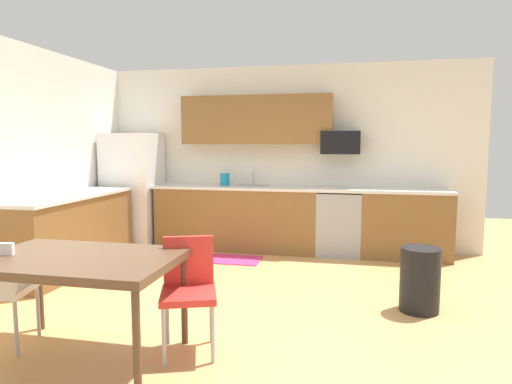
{
  "coord_description": "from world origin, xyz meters",
  "views": [
    {
      "loc": [
        1.06,
        -3.95,
        1.55
      ],
      "look_at": [
        0.0,
        1.0,
        1.0
      ],
      "focal_mm": 30.95,
      "sensor_mm": 36.0,
      "label": 1
    }
  ],
  "objects_px": {
    "microwave": "(340,143)",
    "dining_table": "(78,265)",
    "chair_near_table": "(189,285)",
    "refrigerator": "(133,190)",
    "trash_bin": "(420,280)",
    "kettle": "(225,180)",
    "oven_range": "(339,222)"
  },
  "relations": [
    {
      "from": "kettle",
      "to": "dining_table",
      "type": "bearing_deg",
      "value": -90.91
    },
    {
      "from": "microwave",
      "to": "trash_bin",
      "type": "distance_m",
      "value": 2.61
    },
    {
      "from": "refrigerator",
      "to": "dining_table",
      "type": "relative_size",
      "value": 1.22
    },
    {
      "from": "chair_near_table",
      "to": "kettle",
      "type": "bearing_deg",
      "value": 101.32
    },
    {
      "from": "chair_near_table",
      "to": "trash_bin",
      "type": "xyz_separation_m",
      "value": [
        1.82,
        1.18,
        -0.2
      ]
    },
    {
      "from": "refrigerator",
      "to": "dining_table",
      "type": "height_order",
      "value": "refrigerator"
    },
    {
      "from": "trash_bin",
      "to": "kettle",
      "type": "height_order",
      "value": "kettle"
    },
    {
      "from": "microwave",
      "to": "dining_table",
      "type": "bearing_deg",
      "value": -115.61
    },
    {
      "from": "chair_near_table",
      "to": "trash_bin",
      "type": "height_order",
      "value": "chair_near_table"
    },
    {
      "from": "oven_range",
      "to": "kettle",
      "type": "relative_size",
      "value": 4.55
    },
    {
      "from": "microwave",
      "to": "kettle",
      "type": "height_order",
      "value": "microwave"
    },
    {
      "from": "microwave",
      "to": "kettle",
      "type": "xyz_separation_m",
      "value": [
        -1.68,
        -0.05,
        -0.55
      ]
    },
    {
      "from": "oven_range",
      "to": "refrigerator",
      "type": "bearing_deg",
      "value": -178.52
    },
    {
      "from": "chair_near_table",
      "to": "microwave",
      "type": "bearing_deg",
      "value": 72.82
    },
    {
      "from": "chair_near_table",
      "to": "trash_bin",
      "type": "bearing_deg",
      "value": 32.86
    },
    {
      "from": "refrigerator",
      "to": "trash_bin",
      "type": "xyz_separation_m",
      "value": [
        3.89,
        -1.96,
        -0.55
      ]
    },
    {
      "from": "kettle",
      "to": "refrigerator",
      "type": "bearing_deg",
      "value": -174.76
    },
    {
      "from": "microwave",
      "to": "trash_bin",
      "type": "bearing_deg",
      "value": -69.59
    },
    {
      "from": "trash_bin",
      "to": "dining_table",
      "type": "bearing_deg",
      "value": -149.66
    },
    {
      "from": "dining_table",
      "to": "microwave",
      "type": "bearing_deg",
      "value": 64.39
    },
    {
      "from": "kettle",
      "to": "microwave",
      "type": "bearing_deg",
      "value": 1.7
    },
    {
      "from": "refrigerator",
      "to": "dining_table",
      "type": "bearing_deg",
      "value": -68.43
    },
    {
      "from": "oven_range",
      "to": "dining_table",
      "type": "xyz_separation_m",
      "value": [
        -1.74,
        -3.52,
        0.24
      ]
    },
    {
      "from": "oven_range",
      "to": "microwave",
      "type": "distance_m",
      "value": 1.12
    },
    {
      "from": "microwave",
      "to": "dining_table",
      "type": "distance_m",
      "value": 4.11
    },
    {
      "from": "refrigerator",
      "to": "kettle",
      "type": "relative_size",
      "value": 8.55
    },
    {
      "from": "refrigerator",
      "to": "chair_near_table",
      "type": "height_order",
      "value": "refrigerator"
    },
    {
      "from": "trash_bin",
      "to": "kettle",
      "type": "xyz_separation_m",
      "value": [
        -2.48,
        2.09,
        0.72
      ]
    },
    {
      "from": "oven_range",
      "to": "chair_near_table",
      "type": "distance_m",
      "value": 3.38
    },
    {
      "from": "oven_range",
      "to": "dining_table",
      "type": "distance_m",
      "value": 3.94
    },
    {
      "from": "refrigerator",
      "to": "chair_near_table",
      "type": "distance_m",
      "value": 3.78
    },
    {
      "from": "chair_near_table",
      "to": "kettle",
      "type": "height_order",
      "value": "kettle"
    }
  ]
}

